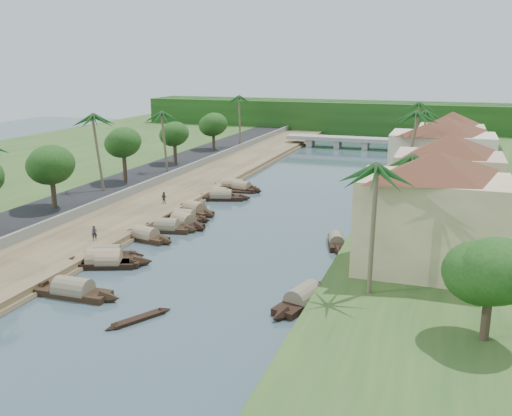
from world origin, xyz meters
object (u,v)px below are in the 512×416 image
(bridge, at_px, (352,140))
(person_near, at_px, (94,233))
(building_near, at_px, (432,211))
(sampan_0, at_px, (73,291))
(sampan_1, at_px, (109,263))

(bridge, relative_size, person_near, 18.58)
(building_near, xyz_separation_m, sampan_0, (-26.82, -12.18, -5.97))
(sampan_1, bearing_deg, person_near, 115.00)
(person_near, bearing_deg, bridge, 41.56)
(sampan_0, height_order, person_near, person_near)
(bridge, distance_m, person_near, 76.31)
(building_near, relative_size, sampan_0, 1.69)
(building_near, height_order, sampan_1, building_near)
(bridge, height_order, building_near, building_near)
(building_near, relative_size, sampan_1, 2.20)
(bridge, bearing_deg, sampan_0, -95.19)
(building_near, bearing_deg, sampan_1, -168.70)
(building_near, distance_m, person_near, 32.63)
(building_near, distance_m, sampan_1, 28.99)
(bridge, xyz_separation_m, sampan_1, (-8.82, -79.56, -1.31))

